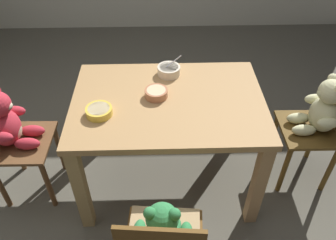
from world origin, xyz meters
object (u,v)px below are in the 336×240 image
teddy_chair_near_left (8,128)px  porridge_bowl_cream_far_center (169,70)px  teddy_chair_near_right (321,115)px  porridge_bowl_terracotta_center (156,93)px  porridge_bowl_yellow_near_left (99,111)px  dining_table (168,115)px

teddy_chair_near_left → porridge_bowl_cream_far_center: 1.10m
teddy_chair_near_right → porridge_bowl_terracotta_center: teddy_chair_near_right is taller
teddy_chair_near_right → porridge_bowl_terracotta_center: size_ratio=6.53×
teddy_chair_near_right → porridge_bowl_cream_far_center: teddy_chair_near_right is taller
porridge_bowl_cream_far_center → teddy_chair_near_left: bearing=-162.6°
teddy_chair_near_left → porridge_bowl_yellow_near_left: teddy_chair_near_left is taller
dining_table → porridge_bowl_terracotta_center: porridge_bowl_terracotta_center is taller
teddy_chair_near_left → teddy_chair_near_right: teddy_chair_near_left is taller
teddy_chair_near_left → teddy_chair_near_right: size_ratio=1.02×
dining_table → porridge_bowl_cream_far_center: (0.01, 0.28, 0.16)m
dining_table → teddy_chair_near_left: bearing=-177.6°
teddy_chair_near_left → porridge_bowl_terracotta_center: size_ratio=6.69×
teddy_chair_near_right → dining_table: bearing=2.0°
teddy_chair_near_right → porridge_bowl_cream_far_center: (-1.00, 0.25, 0.20)m
teddy_chair_near_right → porridge_bowl_cream_far_center: size_ratio=5.77×
porridge_bowl_cream_far_center → teddy_chair_near_right: bearing=-14.1°
dining_table → teddy_chair_near_left: (-1.02, -0.04, -0.04)m
porridge_bowl_cream_far_center → dining_table: bearing=-92.6°
porridge_bowl_cream_far_center → porridge_bowl_yellow_near_left: size_ratio=1.04×
teddy_chair_near_left → porridge_bowl_terracotta_center: (0.94, 0.08, 0.19)m
dining_table → teddy_chair_near_left: size_ratio=1.25×
teddy_chair_near_right → porridge_bowl_cream_far_center: 1.05m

